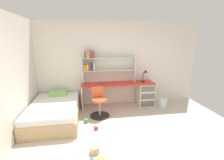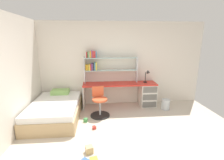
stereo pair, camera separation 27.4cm
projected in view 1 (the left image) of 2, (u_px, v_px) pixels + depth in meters
ground_plane at (134, 154)px, 2.95m from camera, size 5.52×5.96×0.02m
room_shell at (69, 74)px, 3.62m from camera, size 5.52×5.96×2.55m
desk at (137, 92)px, 5.07m from camera, size 2.21×0.50×0.74m
bookshelf_hutch at (100, 64)px, 4.81m from camera, size 1.60×0.22×0.98m
desk_lamp at (145, 74)px, 4.98m from camera, size 0.20×0.17×0.38m
swivel_chair at (99, 105)px, 4.35m from camera, size 0.52×0.52×0.79m
bed_platform at (55, 111)px, 4.15m from camera, size 1.20×1.81×0.58m
waste_bin at (163, 103)px, 4.91m from camera, size 0.24×0.24×0.30m
toy_block_green_0 at (86, 121)px, 4.05m from camera, size 0.10×0.10×0.09m
toy_block_red_2 at (96, 128)px, 3.73m from camera, size 0.10×0.10×0.07m
toy_block_natural_4 at (95, 150)px, 2.94m from camera, size 0.16×0.16×0.13m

